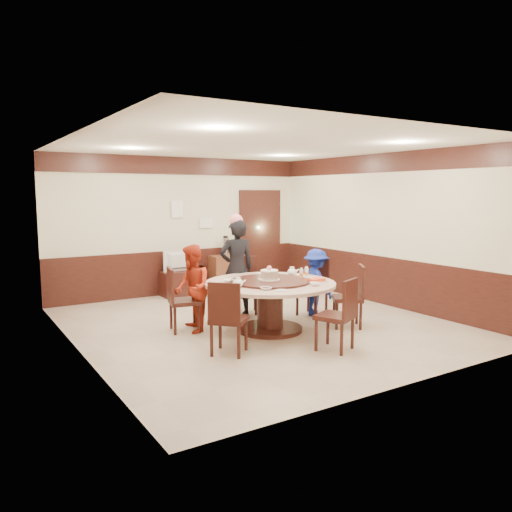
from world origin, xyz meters
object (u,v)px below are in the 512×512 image
birthday_cake (269,275)px  thermos (226,246)px  shrimp_platter (316,281)px  television (182,261)px  person_standing (237,268)px  person_blue (316,283)px  banquet_table (270,296)px  person_red (192,288)px  tv_stand (182,283)px  side_cabinet (229,272)px

birthday_cake → thermos: thermos is taller
shrimp_platter → television: (-0.60, 3.57, -0.07)m
person_standing → thermos: person_standing is taller
person_standing → thermos: (0.95, 2.12, 0.12)m
television → person_blue: bearing=108.0°
birthday_cake → thermos: size_ratio=0.86×
banquet_table → thermos: size_ratio=5.15×
person_red → tv_stand: bearing=174.2°
banquet_table → television: 3.17m
tv_stand → thermos: (1.03, 0.03, 0.69)m
person_standing → shrimp_platter: size_ratio=5.46×
person_standing → thermos: 2.33m
person_standing → television: (-0.09, 2.09, -0.11)m
side_cabinet → television: bearing=-178.4°
shrimp_platter → television: bearing=99.6°
television → person_standing: bearing=87.3°
person_standing → person_blue: person_standing is taller
tv_stand → side_cabinet: bearing=1.6°
banquet_table → person_standing: bearing=88.0°
shrimp_platter → television: television is taller
tv_stand → television: television is taller
birthday_cake → side_cabinet: size_ratio=0.41×
banquet_table → television: size_ratio=2.67×
shrimp_platter → person_blue: bearing=51.0°
person_red → person_blue: person_red is taller
person_blue → tv_stand: 3.09m
banquet_table → person_standing: 1.11m
person_blue → tv_stand: (-1.21, 2.83, -0.32)m
birthday_cake → tv_stand: birthday_cake is taller
tv_stand → side_cabinet: 1.11m
person_blue → side_cabinet: 2.87m
shrimp_platter → television: size_ratio=0.41×
television → banquet_table: bearing=85.8°
person_standing → tv_stand: 2.17m
shrimp_platter → side_cabinet: 3.66m
birthday_cake → tv_stand: size_ratio=0.38×
person_red → television: 2.76m
person_red → person_blue: (2.17, -0.24, -0.09)m
birthday_cake → person_blue: bearing=14.8°
banquet_table → person_standing: size_ratio=1.20×
person_standing → person_red: 1.17m
person_blue → person_standing: bearing=58.9°
person_standing → side_cabinet: bearing=-104.9°
side_cabinet → thermos: size_ratio=2.11×
shrimp_platter → thermos: size_ratio=0.79×
banquet_table → television: (-0.05, 3.17, 0.18)m
person_red → thermos: (2.00, 2.61, 0.28)m
birthday_cake → television: bearing=91.1°
person_standing → person_blue: bearing=157.4°
banquet_table → person_red: 1.17m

